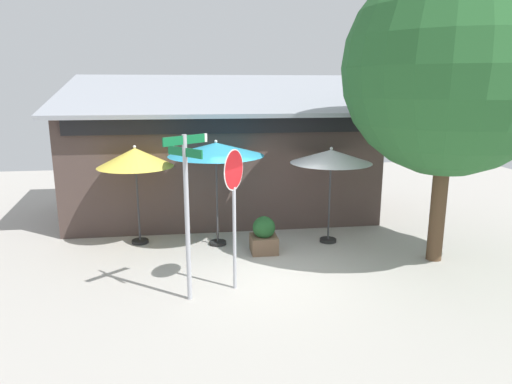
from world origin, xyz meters
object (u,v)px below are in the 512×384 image
street_sign_post (187,201)px  sidewalk_planter (264,236)px  stop_sign (234,192)px  shade_tree (462,72)px  patio_umbrella_teal_center (216,150)px  patio_umbrella_mustard_left (135,158)px  patio_umbrella_ivory_right (331,157)px

street_sign_post → sidewalk_planter: (1.83, 2.34, -1.55)m
stop_sign → shade_tree: (5.08, 0.83, 2.33)m
patio_umbrella_teal_center → stop_sign: bearing=-85.8°
stop_sign → patio_umbrella_mustard_left: 3.83m
patio_umbrella_teal_center → sidewalk_planter: bearing=-33.4°
stop_sign → shade_tree: bearing=9.3°
street_sign_post → sidewalk_planter: size_ratio=3.48×
stop_sign → patio_umbrella_mustard_left: (-2.23, 3.11, 0.24)m
stop_sign → patio_umbrella_ivory_right: 3.72m
patio_umbrella_teal_center → patio_umbrella_ivory_right: bearing=-3.8°
patio_umbrella_ivory_right → street_sign_post: bearing=-141.7°
patio_umbrella_teal_center → patio_umbrella_ivory_right: 2.94m
street_sign_post → patio_umbrella_teal_center: bearing=76.8°
street_sign_post → patio_umbrella_ivory_right: 4.65m
shade_tree → stop_sign: bearing=-170.7°
street_sign_post → shade_tree: 6.57m
patio_umbrella_ivory_right → sidewalk_planter: 2.65m
patio_umbrella_ivory_right → sidewalk_planter: size_ratio=2.75×
stop_sign → sidewalk_planter: bearing=65.2°
street_sign_post → patio_umbrella_teal_center: (0.72, 3.07, 0.51)m
patio_umbrella_teal_center → street_sign_post: bearing=-103.2°
patio_umbrella_mustard_left → patio_umbrella_ivory_right: patio_umbrella_mustard_left is taller
street_sign_post → shade_tree: size_ratio=0.47×
patio_umbrella_ivory_right → patio_umbrella_mustard_left: bearing=173.1°
patio_umbrella_mustard_left → patio_umbrella_teal_center: 2.08m
patio_umbrella_mustard_left → shade_tree: 7.94m
stop_sign → patio_umbrella_teal_center: stop_sign is taller
sidewalk_planter → patio_umbrella_mustard_left: bearing=160.1°
patio_umbrella_ivory_right → shade_tree: shade_tree is taller
patio_umbrella_mustard_left → patio_umbrella_teal_center: (2.03, -0.40, 0.22)m
street_sign_post → patio_umbrella_mustard_left: street_sign_post is taller
patio_umbrella_ivory_right → shade_tree: size_ratio=0.37×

